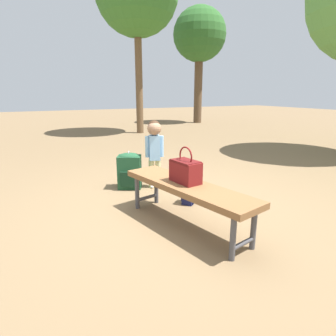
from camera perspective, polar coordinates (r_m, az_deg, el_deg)
ground_plane at (r=3.45m, az=2.88°, el=-7.87°), size 40.00×40.00×0.00m
park_bench at (r=2.88m, az=3.78°, el=-4.26°), size 1.65×0.74×0.45m
handbag at (r=2.87m, az=3.49°, el=-0.45°), size 0.34×0.23×0.37m
child_standing at (r=4.01m, az=-2.72°, el=4.90°), size 0.19×0.25×0.96m
backpack_large at (r=4.09m, az=-7.67°, el=-0.33°), size 0.36×0.39×0.54m
backpack_small at (r=3.53m, az=4.20°, el=-4.81°), size 0.21×0.22×0.29m
tree_back at (r=13.20m, az=6.29°, el=24.64°), size 2.20×2.20×4.75m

